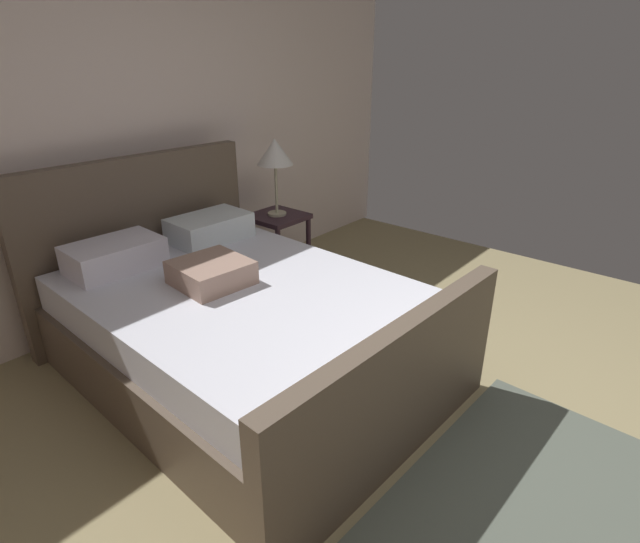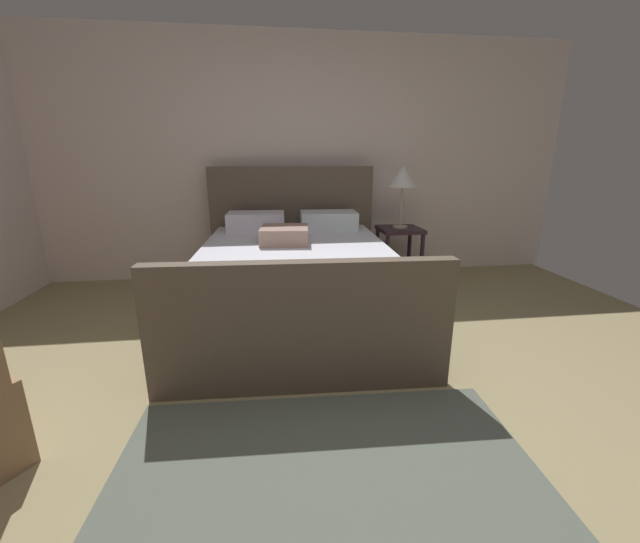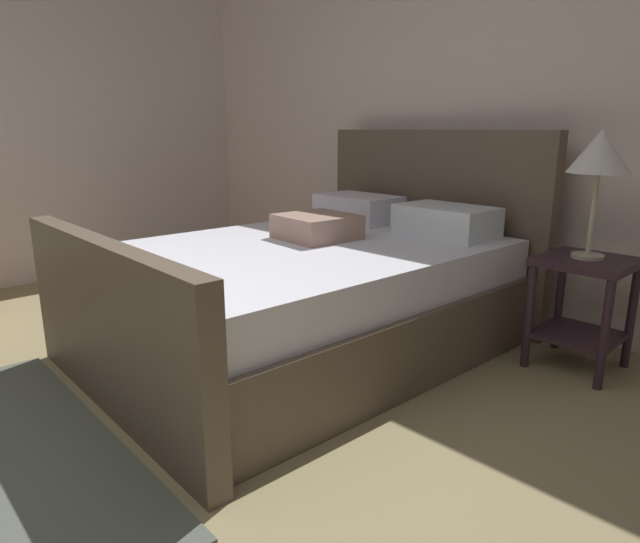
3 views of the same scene
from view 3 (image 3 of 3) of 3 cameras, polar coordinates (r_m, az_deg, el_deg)
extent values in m
cube|color=#97885F|center=(2.37, -27.34, -19.24)|extent=(5.77, 5.79, 0.02)
cube|color=silver|center=(3.94, 16.70, 14.64)|extent=(5.89, 0.12, 2.58)
cube|color=brown|center=(3.19, -1.46, -4.59)|extent=(1.71, 2.20, 0.40)
cube|color=brown|center=(3.88, 11.26, 4.98)|extent=(1.75, 0.17, 1.24)
cube|color=brown|center=(2.59, -20.86, -5.60)|extent=(1.75, 0.17, 0.79)
cube|color=silver|center=(3.10, -1.49, 0.83)|extent=(1.63, 2.14, 0.22)
cube|color=white|center=(3.86, 3.97, 6.53)|extent=(0.57, 0.38, 0.18)
cube|color=silver|center=(3.39, 12.86, 5.11)|extent=(0.57, 0.38, 0.18)
cube|color=#A1806F|center=(3.23, -0.32, 4.66)|extent=(0.44, 0.44, 0.14)
cube|color=#33202B|center=(3.15, 25.82, 0.91)|extent=(0.44, 0.44, 0.04)
cube|color=#33202B|center=(3.26, 25.05, -5.93)|extent=(0.40, 0.40, 0.02)
cylinder|color=#33202B|center=(3.13, 20.74, -4.38)|extent=(0.04, 0.04, 0.56)
cylinder|color=#33202B|center=(3.00, 27.29, -5.88)|extent=(0.04, 0.04, 0.56)
cylinder|color=#33202B|center=(3.47, 23.47, -2.86)|extent=(0.04, 0.04, 0.56)
cylinder|color=#33202B|center=(3.35, 29.44, -4.13)|extent=(0.04, 0.04, 0.56)
cylinder|color=#B7B293|center=(3.15, 25.88, 1.44)|extent=(0.16, 0.16, 0.02)
cylinder|color=#B7B293|center=(3.11, 26.32, 5.31)|extent=(0.02, 0.02, 0.41)
cone|color=silver|center=(3.09, 26.97, 11.03)|extent=(0.30, 0.30, 0.21)
camera|label=1|loc=(4.01, -47.28, 19.51)|focal=28.02mm
camera|label=2|loc=(2.68, -70.09, 7.09)|focal=22.06mm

